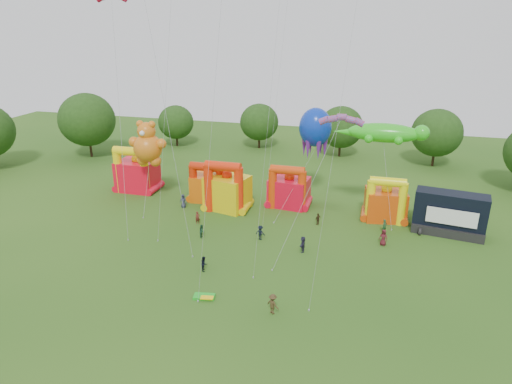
% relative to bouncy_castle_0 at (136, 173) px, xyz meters
% --- Properties ---
extents(ground, '(160.00, 160.00, 0.00)m').
position_rel_bouncy_castle_0_xyz_m(ground, '(20.15, -29.33, -2.72)').
color(ground, '#244F16').
rests_on(ground, ground).
extents(tree_ring, '(124.70, 126.81, 12.07)m').
position_rel_bouncy_castle_0_xyz_m(tree_ring, '(18.95, -28.71, 3.54)').
color(tree_ring, '#352314').
rests_on(tree_ring, ground).
extents(bouncy_castle_0, '(5.66, 4.55, 7.20)m').
position_rel_bouncy_castle_0_xyz_m(bouncy_castle_0, '(0.00, 0.00, 0.00)').
color(bouncy_castle_0, red).
rests_on(bouncy_castle_0, ground).
extents(bouncy_castle_1, '(5.50, 4.53, 6.03)m').
position_rel_bouncy_castle_0_xyz_m(bouncy_castle_1, '(12.26, -0.96, -0.43)').
color(bouncy_castle_1, '#DF5E0C').
rests_on(bouncy_castle_1, ground).
extents(bouncy_castle_2, '(6.37, 5.57, 7.19)m').
position_rel_bouncy_castle_0_xyz_m(bouncy_castle_2, '(15.63, -3.41, -0.00)').
color(bouncy_castle_2, '#DEC20B').
rests_on(bouncy_castle_2, ground).
extents(bouncy_castle_3, '(5.69, 4.77, 6.25)m').
position_rel_bouncy_castle_0_xyz_m(bouncy_castle_3, '(23.63, -0.12, -0.35)').
color(bouncy_castle_3, red).
rests_on(bouncy_castle_3, ground).
extents(bouncy_castle_4, '(5.60, 4.78, 6.19)m').
position_rel_bouncy_castle_0_xyz_m(bouncy_castle_4, '(36.71, -1.43, -0.37)').
color(bouncy_castle_4, '#D4450B').
rests_on(bouncy_castle_4, ground).
extents(stage_trailer, '(8.66, 4.35, 5.29)m').
position_rel_bouncy_castle_0_xyz_m(stage_trailer, '(44.26, -3.70, -0.17)').
color(stage_trailer, black).
rests_on(stage_trailer, ground).
extents(teddy_bear_kite, '(5.61, 8.19, 11.83)m').
position_rel_bouncy_castle_0_xyz_m(teddy_bear_kite, '(4.50, -4.59, 3.18)').
color(teddy_bear_kite, orange).
rests_on(teddy_bear_kite, ground).
extents(gecko_kite, '(11.77, 5.95, 12.74)m').
position_rel_bouncy_castle_0_xyz_m(gecko_kite, '(36.20, -1.85, 5.30)').
color(gecko_kite, green).
rests_on(gecko_kite, ground).
extents(octopus_kite, '(5.88, 11.96, 13.50)m').
position_rel_bouncy_castle_0_xyz_m(octopus_kite, '(25.31, -0.05, 3.08)').
color(octopus_kite, '#0B2EAF').
rests_on(octopus_kite, ground).
extents(parafoil_kites, '(31.74, 10.97, 28.69)m').
position_rel_bouncy_castle_0_xyz_m(parafoil_kites, '(14.18, -13.72, 9.49)').
color(parafoil_kites, red).
rests_on(parafoil_kites, ground).
extents(diamond_kites, '(22.11, 22.16, 39.77)m').
position_rel_bouncy_castle_0_xyz_m(diamond_kites, '(22.11, -15.72, 14.39)').
color(diamond_kites, red).
rests_on(diamond_kites, ground).
extents(folded_kite_bundle, '(2.14, 1.36, 0.31)m').
position_rel_bouncy_castle_0_xyz_m(folded_kite_bundle, '(20.45, -24.63, -2.58)').
color(folded_kite_bundle, green).
rests_on(folded_kite_bundle, ground).
extents(spectator_0, '(1.02, 0.74, 1.93)m').
position_rel_bouncy_castle_0_xyz_m(spectator_0, '(9.59, -4.57, -1.75)').
color(spectator_0, '#262B3F').
rests_on(spectator_0, ground).
extents(spectator_1, '(0.73, 0.70, 1.67)m').
position_rel_bouncy_castle_0_xyz_m(spectator_1, '(13.56, -9.13, -1.88)').
color(spectator_1, '#5A2019').
rests_on(spectator_1, ground).
extents(spectator_2, '(0.77, 0.91, 1.65)m').
position_rel_bouncy_castle_0_xyz_m(spectator_2, '(15.54, -12.63, -1.89)').
color(spectator_2, '#193F28').
rests_on(spectator_2, ground).
extents(spectator_3, '(1.26, 0.85, 1.81)m').
position_rel_bouncy_castle_0_xyz_m(spectator_3, '(22.48, -11.43, -1.81)').
color(spectator_3, black).
rests_on(spectator_3, ground).
extents(spectator_4, '(0.89, 0.97, 1.59)m').
position_rel_bouncy_castle_0_xyz_m(spectator_4, '(28.53, -5.44, -1.92)').
color(spectator_4, '#3D2C18').
rests_on(spectator_4, ground).
extents(spectator_5, '(0.62, 1.76, 1.87)m').
position_rel_bouncy_castle_0_xyz_m(spectator_5, '(27.87, -13.08, -1.78)').
color(spectator_5, '#27243D').
rests_on(spectator_5, ground).
extents(spectator_6, '(1.11, 0.89, 1.97)m').
position_rel_bouncy_castle_0_xyz_m(spectator_6, '(36.64, -9.11, -1.73)').
color(spectator_6, '#50161D').
rests_on(spectator_6, ground).
extents(spectator_7, '(0.76, 0.79, 1.82)m').
position_rel_bouncy_castle_0_xyz_m(spectator_7, '(36.74, -5.79, -1.81)').
color(spectator_7, '#1A4121').
rests_on(spectator_7, ground).
extents(spectator_8, '(0.81, 0.93, 1.62)m').
position_rel_bouncy_castle_0_xyz_m(spectator_8, '(18.59, -19.85, -1.91)').
color(spectator_8, black).
rests_on(spectator_8, ground).
extents(spectator_9, '(1.46, 1.22, 1.95)m').
position_rel_bouncy_castle_0_xyz_m(spectator_9, '(27.22, -25.29, -1.74)').
color(spectator_9, '#3F3019').
rests_on(spectator_9, ground).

